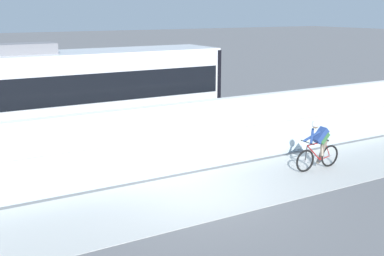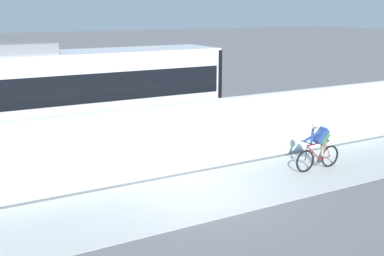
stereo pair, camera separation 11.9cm
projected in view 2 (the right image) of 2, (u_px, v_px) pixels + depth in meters
The scene contains 8 objects.
ground_plane at pixel (199, 195), 13.19m from camera, with size 200.00×200.00×0.00m, color slate.
bike_path_deck at pixel (199, 194), 13.19m from camera, with size 32.00×3.20×0.01m, color beige.
glass_parapet at pixel (169, 157), 14.61m from camera, with size 32.00×0.05×1.19m, color silver.
concrete_barrier_wall at pixel (144, 134), 16.06m from camera, with size 32.00×0.36×1.81m, color white.
tram_rail_near at pixel (118, 142), 18.37m from camera, with size 32.00×0.08×0.01m, color #595654.
tram_rail_far at pixel (106, 134), 19.58m from camera, with size 32.00×0.08×0.01m, color #595654.
tram at pixel (79, 94), 17.93m from camera, with size 11.06×2.54×3.81m.
cyclist_on_bike at pixel (319, 146), 15.08m from camera, with size 1.77×0.58×1.61m.
Camera 2 is at (-6.28, -10.65, 4.96)m, focal length 44.94 mm.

